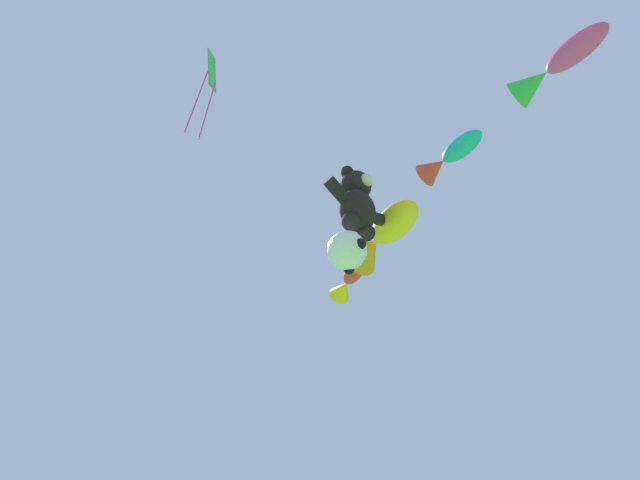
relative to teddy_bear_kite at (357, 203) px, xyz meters
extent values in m
ellipsoid|color=black|center=(0.00, 0.01, -0.27)|extent=(0.95, 0.81, 1.15)
sphere|color=black|center=(0.00, 0.01, 0.59)|extent=(0.79, 0.79, 0.79)
sphere|color=beige|center=(0.00, -0.33, 0.53)|extent=(0.33, 0.33, 0.33)
sphere|color=black|center=(-0.29, 0.01, 0.90)|extent=(0.32, 0.32, 0.32)
cylinder|color=black|center=(-0.69, 0.01, -0.07)|extent=(0.68, 0.31, 0.54)
sphere|color=black|center=(-0.26, 0.01, -0.82)|extent=(0.43, 0.43, 0.43)
sphere|color=black|center=(0.29, 0.01, 0.90)|extent=(0.32, 0.32, 0.32)
cylinder|color=black|center=(0.69, 0.01, -0.07)|extent=(0.68, 0.31, 0.54)
sphere|color=black|center=(0.26, 0.01, -0.82)|extent=(0.43, 0.43, 0.43)
sphere|color=white|center=(-0.43, 0.01, -1.78)|extent=(0.85, 0.85, 0.85)
sphere|color=black|center=(-0.04, 0.01, -1.78)|extent=(0.24, 0.24, 0.24)
sphere|color=black|center=(-0.52, 0.27, -1.51)|extent=(0.24, 0.24, 0.24)
sphere|color=black|center=(-0.43, -0.38, -1.85)|extent=(0.24, 0.24, 0.24)
sphere|color=black|center=(-0.25, 0.14, -2.10)|extent=(0.24, 0.24, 0.24)
ellipsoid|color=red|center=(1.84, 1.82, -0.03)|extent=(0.94, 1.27, 0.42)
cone|color=yellow|center=(2.22, 2.65, -0.03)|extent=(0.83, 0.84, 0.61)
sphere|color=black|center=(1.68, 1.48, 0.08)|extent=(0.11, 0.11, 0.11)
ellipsoid|color=yellow|center=(1.28, -0.11, 0.11)|extent=(1.21, 1.74, 0.74)
cone|color=orange|center=(1.57, 1.09, 0.11)|extent=(1.26, 1.10, 1.09)
sphere|color=black|center=(1.17, -0.60, 0.31)|extent=(0.19, 0.19, 0.19)
ellipsoid|color=#19ADB2|center=(0.73, -2.58, 0.38)|extent=(0.56, 1.09, 0.41)
cone|color=red|center=(0.78, -1.76, 0.38)|extent=(0.65, 0.62, 0.61)
sphere|color=black|center=(0.70, -2.91, 0.49)|extent=(0.11, 0.11, 0.11)
ellipsoid|color=#E53F9E|center=(0.09, -5.42, -0.01)|extent=(0.57, 1.24, 0.42)
cone|color=green|center=(0.15, -4.48, -0.01)|extent=(0.65, 0.70, 0.61)
sphere|color=black|center=(0.06, -5.80, 0.10)|extent=(0.11, 0.11, 0.11)
cube|color=green|center=(-4.10, 0.57, 1.80)|extent=(0.79, 0.83, 1.12)
cylinder|color=#E53F9E|center=(-4.24, 0.57, 0.45)|extent=(0.03, 0.30, 1.97)
cylinder|color=#E53F9E|center=(-3.95, 0.60, 0.44)|extent=(0.03, 0.11, 1.99)
camera|label=1|loc=(-6.33, -5.36, -8.70)|focal=28.00mm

